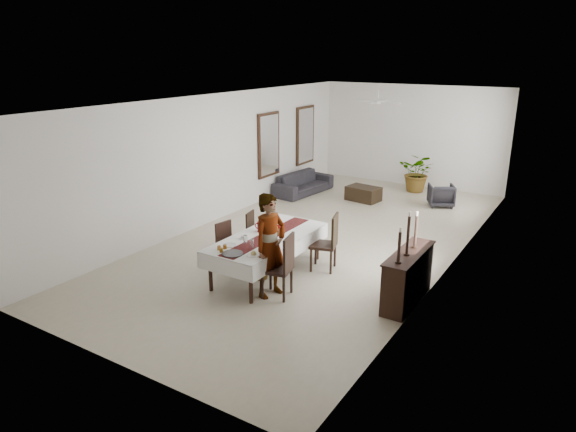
% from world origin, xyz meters
% --- Properties ---
extents(floor, '(6.00, 12.00, 0.00)m').
position_xyz_m(floor, '(0.00, 0.00, 0.00)').
color(floor, beige).
rests_on(floor, ground).
extents(ceiling, '(6.00, 12.00, 0.02)m').
position_xyz_m(ceiling, '(0.00, 0.00, 3.20)').
color(ceiling, silver).
rests_on(ceiling, wall_back).
extents(wall_back, '(6.00, 0.02, 3.20)m').
position_xyz_m(wall_back, '(0.00, 6.00, 1.60)').
color(wall_back, white).
rests_on(wall_back, floor).
extents(wall_front, '(6.00, 0.02, 3.20)m').
position_xyz_m(wall_front, '(0.00, -6.00, 1.60)').
color(wall_front, white).
rests_on(wall_front, floor).
extents(wall_left, '(0.02, 12.00, 3.20)m').
position_xyz_m(wall_left, '(-3.00, 0.00, 1.60)').
color(wall_left, white).
rests_on(wall_left, floor).
extents(wall_right, '(0.02, 12.00, 3.20)m').
position_xyz_m(wall_right, '(3.00, 0.00, 1.60)').
color(wall_right, white).
rests_on(wall_right, floor).
extents(dining_table_top, '(1.05, 2.48, 0.05)m').
position_xyz_m(dining_table_top, '(0.06, -2.34, 0.75)').
color(dining_table_top, black).
rests_on(dining_table_top, table_leg_fl).
extents(table_leg_fl, '(0.07, 0.07, 0.72)m').
position_xyz_m(table_leg_fl, '(-0.40, -3.52, 0.36)').
color(table_leg_fl, black).
rests_on(table_leg_fl, floor).
extents(table_leg_fr, '(0.07, 0.07, 0.72)m').
position_xyz_m(table_leg_fr, '(0.51, -3.52, 0.36)').
color(table_leg_fr, black).
rests_on(table_leg_fr, floor).
extents(table_leg_bl, '(0.07, 0.07, 0.72)m').
position_xyz_m(table_leg_bl, '(-0.38, -1.17, 0.36)').
color(table_leg_bl, black).
rests_on(table_leg_bl, floor).
extents(table_leg_br, '(0.07, 0.07, 0.72)m').
position_xyz_m(table_leg_br, '(0.53, -1.17, 0.36)').
color(table_leg_br, black).
rests_on(table_leg_br, floor).
extents(tablecloth_top, '(1.24, 2.67, 0.01)m').
position_xyz_m(tablecloth_top, '(0.06, -2.34, 0.78)').
color(tablecloth_top, white).
rests_on(tablecloth_top, dining_table_top).
extents(tablecloth_drape_left, '(0.03, 2.66, 0.31)m').
position_xyz_m(tablecloth_drape_left, '(-0.54, -2.34, 0.63)').
color(tablecloth_drape_left, silver).
rests_on(tablecloth_drape_left, dining_table_top).
extents(tablecloth_drape_right, '(0.03, 2.66, 0.31)m').
position_xyz_m(tablecloth_drape_right, '(0.67, -2.35, 0.63)').
color(tablecloth_drape_right, white).
rests_on(tablecloth_drape_right, dining_table_top).
extents(tablecloth_drape_near, '(1.22, 0.02, 0.31)m').
position_xyz_m(tablecloth_drape_near, '(0.05, -3.67, 0.63)').
color(tablecloth_drape_near, white).
rests_on(tablecloth_drape_near, dining_table_top).
extents(tablecloth_drape_far, '(1.22, 0.02, 0.31)m').
position_xyz_m(tablecloth_drape_far, '(0.07, -1.02, 0.63)').
color(tablecloth_drape_far, white).
rests_on(tablecloth_drape_far, dining_table_top).
extents(table_runner, '(0.38, 2.58, 0.00)m').
position_xyz_m(table_runner, '(0.06, -2.34, 0.79)').
color(table_runner, maroon).
rests_on(table_runner, tablecloth_top).
extents(red_pitcher, '(0.16, 0.16, 0.21)m').
position_xyz_m(red_pitcher, '(-0.19, -2.19, 0.89)').
color(red_pitcher, maroon).
rests_on(red_pitcher, tablecloth_top).
extents(pitcher_handle, '(0.12, 0.02, 0.12)m').
position_xyz_m(pitcher_handle, '(-0.28, -2.19, 0.89)').
color(pitcher_handle, maroon).
rests_on(pitcher_handle, red_pitcher).
extents(wine_glass_near, '(0.07, 0.07, 0.18)m').
position_xyz_m(wine_glass_near, '(0.18, -3.02, 0.87)').
color(wine_glass_near, white).
rests_on(wine_glass_near, tablecloth_top).
extents(wine_glass_mid, '(0.07, 0.07, 0.18)m').
position_xyz_m(wine_glass_mid, '(-0.04, -2.91, 0.87)').
color(wine_glass_mid, white).
rests_on(wine_glass_mid, tablecloth_top).
extents(teacup_right, '(0.09, 0.09, 0.06)m').
position_xyz_m(teacup_right, '(0.37, -2.97, 0.82)').
color(teacup_right, silver).
rests_on(teacup_right, saucer_right).
extents(saucer_right, '(0.15, 0.15, 0.01)m').
position_xyz_m(saucer_right, '(0.37, -2.97, 0.79)').
color(saucer_right, silver).
rests_on(saucer_right, tablecloth_top).
extents(teacup_left, '(0.09, 0.09, 0.06)m').
position_xyz_m(teacup_left, '(-0.25, -2.70, 0.82)').
color(teacup_left, white).
rests_on(teacup_left, saucer_left).
extents(saucer_left, '(0.15, 0.15, 0.01)m').
position_xyz_m(saucer_left, '(-0.25, -2.70, 0.79)').
color(saucer_left, silver).
rests_on(saucer_left, tablecloth_top).
extents(plate_near_right, '(0.25, 0.25, 0.02)m').
position_xyz_m(plate_near_right, '(0.40, -3.28, 0.79)').
color(plate_near_right, white).
rests_on(plate_near_right, tablecloth_top).
extents(bread_near_right, '(0.09, 0.09, 0.09)m').
position_xyz_m(bread_near_right, '(0.40, -3.28, 0.82)').
color(bread_near_right, tan).
rests_on(bread_near_right, plate_near_right).
extents(plate_near_left, '(0.25, 0.25, 0.02)m').
position_xyz_m(plate_near_left, '(-0.25, -3.12, 0.79)').
color(plate_near_left, silver).
rests_on(plate_near_left, tablecloth_top).
extents(plate_far_left, '(0.25, 0.25, 0.02)m').
position_xyz_m(plate_far_left, '(-0.26, -1.77, 0.79)').
color(plate_far_left, silver).
rests_on(plate_far_left, tablecloth_top).
extents(serving_tray, '(0.37, 0.37, 0.02)m').
position_xyz_m(serving_tray, '(0.06, -3.43, 0.80)').
color(serving_tray, '#39393D').
rests_on(serving_tray, tablecloth_top).
extents(jam_jar_a, '(0.07, 0.07, 0.08)m').
position_xyz_m(jam_jar_a, '(-0.17, -3.46, 0.82)').
color(jam_jar_a, '#855C13').
rests_on(jam_jar_a, tablecloth_top).
extents(jam_jar_b, '(0.07, 0.07, 0.08)m').
position_xyz_m(jam_jar_b, '(-0.27, -3.39, 0.82)').
color(jam_jar_b, '#975516').
rests_on(jam_jar_b, tablecloth_top).
extents(jam_jar_c, '(0.07, 0.07, 0.08)m').
position_xyz_m(jam_jar_c, '(-0.22, -3.29, 0.82)').
color(jam_jar_c, '#8A4F14').
rests_on(jam_jar_c, tablecloth_top).
extents(fruit_basket, '(0.31, 0.31, 0.10)m').
position_xyz_m(fruit_basket, '(0.12, -2.09, 0.84)').
color(fruit_basket, brown).
rests_on(fruit_basket, tablecloth_top).
extents(fruit_red, '(0.09, 0.09, 0.09)m').
position_xyz_m(fruit_red, '(0.15, -2.07, 0.91)').
color(fruit_red, maroon).
rests_on(fruit_red, fruit_basket).
extents(fruit_green, '(0.08, 0.08, 0.08)m').
position_xyz_m(fruit_green, '(0.08, -2.06, 0.91)').
color(fruit_green, olive).
rests_on(fruit_green, fruit_basket).
extents(fruit_yellow, '(0.09, 0.09, 0.09)m').
position_xyz_m(fruit_yellow, '(0.12, -2.14, 0.91)').
color(fruit_yellow, gold).
rests_on(fruit_yellow, fruit_basket).
extents(chair_right_near_seat, '(0.59, 0.59, 0.06)m').
position_xyz_m(chair_right_near_seat, '(0.73, -3.04, 0.51)').
color(chair_right_near_seat, black).
rests_on(chair_right_near_seat, chair_right_near_leg_fl).
extents(chair_right_near_leg_fl, '(0.06, 0.06, 0.49)m').
position_xyz_m(chair_right_near_leg_fl, '(0.97, -3.20, 0.24)').
color(chair_right_near_leg_fl, black).
rests_on(chair_right_near_leg_fl, floor).
extents(chair_right_near_leg_fr, '(0.06, 0.06, 0.49)m').
position_xyz_m(chair_right_near_leg_fr, '(0.89, -2.80, 0.24)').
color(chair_right_near_leg_fr, black).
rests_on(chair_right_near_leg_fr, floor).
extents(chair_right_near_leg_bl, '(0.06, 0.06, 0.49)m').
position_xyz_m(chair_right_near_leg_bl, '(0.58, -3.28, 0.24)').
color(chair_right_near_leg_bl, black).
rests_on(chair_right_near_leg_bl, floor).
extents(chair_right_near_leg_br, '(0.06, 0.06, 0.49)m').
position_xyz_m(chair_right_near_leg_br, '(0.49, -2.89, 0.24)').
color(chair_right_near_leg_br, black).
rests_on(chair_right_near_leg_br, floor).
extents(chair_right_near_back, '(0.15, 0.49, 0.63)m').
position_xyz_m(chair_right_near_back, '(0.95, -3.00, 0.85)').
color(chair_right_near_back, black).
rests_on(chair_right_near_back, chair_right_near_seat).
extents(chair_right_far_seat, '(0.60, 0.60, 0.06)m').
position_xyz_m(chair_right_far_seat, '(0.87, -1.56, 0.51)').
color(chair_right_far_seat, black).
rests_on(chair_right_far_seat, chair_right_far_leg_fl).
extents(chair_right_far_leg_fl, '(0.06, 0.06, 0.48)m').
position_xyz_m(chair_right_far_leg_fl, '(1.12, -1.70, 0.24)').
color(chair_right_far_leg_fl, black).
rests_on(chair_right_far_leg_fl, floor).
extents(chair_right_far_leg_fr, '(0.06, 0.06, 0.48)m').
position_xyz_m(chair_right_far_leg_fr, '(1.01, -1.32, 0.24)').
color(chair_right_far_leg_fr, black).
rests_on(chair_right_far_leg_fr, floor).
extents(chair_right_far_leg_bl, '(0.06, 0.06, 0.48)m').
position_xyz_m(chair_right_far_leg_bl, '(0.73, -1.81, 0.24)').
color(chair_right_far_leg_bl, black).
rests_on(chair_right_far_leg_bl, floor).
extents(chair_right_far_leg_br, '(0.06, 0.06, 0.48)m').
position_xyz_m(chair_right_far_leg_br, '(0.63, -1.43, 0.24)').
color(chair_right_far_leg_br, black).
rests_on(chair_right_far_leg_br, floor).
extents(chair_right_far_back, '(0.18, 0.48, 0.62)m').
position_xyz_m(chair_right_far_back, '(1.09, -1.50, 0.84)').
color(chair_right_far_back, black).
rests_on(chair_right_far_back, chair_right_far_seat).
extents(chair_left_near_seat, '(0.47, 0.47, 0.05)m').
position_xyz_m(chair_left_near_seat, '(-0.70, -2.55, 0.43)').
color(chair_left_near_seat, black).
rests_on(chair_left_near_seat, chair_left_near_leg_fl).
extents(chair_left_near_leg_fl, '(0.05, 0.05, 0.40)m').
position_xyz_m(chair_left_near_leg_fl, '(-0.83, -2.36, 0.20)').
color(chair_left_near_leg_fl, black).
rests_on(chair_left_near_leg_fl, floor).
extents(chair_left_near_leg_fr, '(0.05, 0.05, 0.40)m').
position_xyz_m(chair_left_near_leg_fr, '(-0.89, -2.69, 0.20)').
color(chair_left_near_leg_fr, black).
rests_on(chair_left_near_leg_fr, floor).
extents(chair_left_near_leg_bl, '(0.05, 0.05, 0.40)m').
position_xyz_m(chair_left_near_leg_bl, '(-0.50, -2.42, 0.20)').
color(chair_left_near_leg_bl, black).
rests_on(chair_left_near_leg_bl, floor).
extents(chair_left_near_leg_br, '(0.05, 0.05, 0.40)m').
position_xyz_m(chair_left_near_leg_br, '(-0.56, -2.75, 0.20)').
color(chair_left_near_leg_br, black).
rests_on(chair_left_near_leg_br, floor).
extents(chair_left_near_back, '(0.11, 0.41, 0.52)m').
position_xyz_m(chair_left_near_back, '(-0.88, -2.52, 0.70)').
color(chair_left_near_back, black).
rests_on(chair_left_near_back, chair_left_near_seat).
extents(chair_left_far_seat, '(0.46, 0.46, 0.04)m').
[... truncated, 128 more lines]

